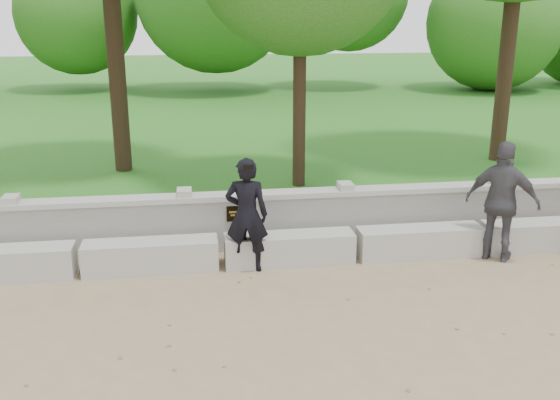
% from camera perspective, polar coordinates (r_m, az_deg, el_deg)
% --- Properties ---
extents(ground, '(80.00, 80.00, 0.00)m').
position_cam_1_polar(ground, '(7.46, -4.51, -11.71)').
color(ground, '#8D7857').
rests_on(ground, ground).
extents(lawn, '(40.00, 22.00, 0.25)m').
position_cam_1_polar(lawn, '(20.84, -7.24, 7.16)').
color(lawn, '#1C5F18').
rests_on(lawn, ground).
extents(concrete_bench, '(11.90, 0.45, 0.45)m').
position_cam_1_polar(concrete_bench, '(9.09, -5.39, -4.78)').
color(concrete_bench, '#AEACA4').
rests_on(concrete_bench, ground).
extents(parapet_wall, '(12.50, 0.35, 0.90)m').
position_cam_1_polar(parapet_wall, '(9.66, -5.66, -1.95)').
color(parapet_wall, '#A3A19A').
rests_on(parapet_wall, ground).
extents(man_main, '(0.67, 0.61, 1.65)m').
position_cam_1_polar(man_main, '(8.77, -3.06, -1.36)').
color(man_main, black).
rests_on(man_main, ground).
extents(visitor_right, '(1.10, 0.99, 1.80)m').
position_cam_1_polar(visitor_right, '(9.67, 19.67, -0.16)').
color(visitor_right, '#403F44').
rests_on(visitor_right, ground).
extents(shrub_b, '(0.36, 0.40, 0.58)m').
position_cam_1_polar(shrub_b, '(10.42, -2.44, -0.03)').
color(shrub_b, '#397F2B').
rests_on(shrub_b, lawn).
extents(shrub_c, '(0.56, 0.52, 0.52)m').
position_cam_1_polar(shrub_c, '(11.85, 20.33, 0.82)').
color(shrub_c, '#397F2B').
rests_on(shrub_c, lawn).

